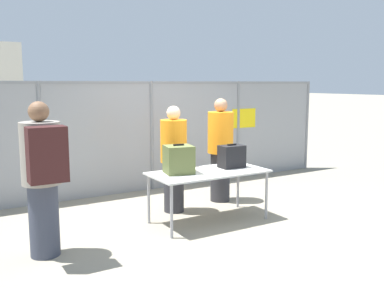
{
  "coord_description": "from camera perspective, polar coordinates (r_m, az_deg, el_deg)",
  "views": [
    {
      "loc": [
        -3.36,
        -5.13,
        1.99
      ],
      "look_at": [
        -0.03,
        0.51,
        1.05
      ],
      "focal_mm": 40.0,
      "sensor_mm": 36.0,
      "label": 1
    }
  ],
  "objects": [
    {
      "name": "ground_plane",
      "position": [
        6.44,
        2.59,
        -9.82
      ],
      "size": [
        120.0,
        120.0,
        0.0
      ],
      "primitive_type": "plane",
      "color": "gray"
    },
    {
      "name": "fence_section",
      "position": [
        7.98,
        -5.29,
        1.45
      ],
      "size": [
        8.01,
        0.07,
        2.02
      ],
      "color": "gray",
      "rests_on": "ground_plane"
    },
    {
      "name": "inspection_table",
      "position": [
        6.13,
        2.23,
        -4.17
      ],
      "size": [
        1.69,
        0.82,
        0.73
      ],
      "color": "silver",
      "rests_on": "ground_plane"
    },
    {
      "name": "suitcase_olive",
      "position": [
        5.96,
        -1.79,
        -2.08
      ],
      "size": [
        0.44,
        0.41,
        0.41
      ],
      "color": "#566033",
      "rests_on": "inspection_table"
    },
    {
      "name": "suitcase_black",
      "position": [
        6.39,
        5.32,
        -1.67
      ],
      "size": [
        0.37,
        0.24,
        0.36
      ],
      "color": "black",
      "rests_on": "inspection_table"
    },
    {
      "name": "traveler_hooded",
      "position": [
        5.08,
        -19.27,
        -3.72
      ],
      "size": [
        0.44,
        0.69,
        1.79
      ],
      "rotation": [
        0.0,
        0.0,
        -0.24
      ],
      "color": "#383D4C",
      "rests_on": "ground_plane"
    },
    {
      "name": "security_worker_near",
      "position": [
        6.57,
        -2.45,
        -1.83
      ],
      "size": [
        0.41,
        0.41,
        1.64
      ],
      "rotation": [
        0.0,
        0.0,
        3.32
      ],
      "color": "#2D2D33",
      "rests_on": "ground_plane"
    },
    {
      "name": "security_worker_far",
      "position": [
        7.18,
        3.81,
        -0.6
      ],
      "size": [
        0.43,
        0.43,
        1.74
      ],
      "rotation": [
        0.0,
        0.0,
        2.8
      ],
      "color": "#2D2D33",
      "rests_on": "ground_plane"
    },
    {
      "name": "utility_trailer",
      "position": [
        9.55,
        -4.09,
        -1.31
      ],
      "size": [
        3.47,
        2.0,
        0.74
      ],
      "color": "white",
      "rests_on": "ground_plane"
    }
  ]
}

